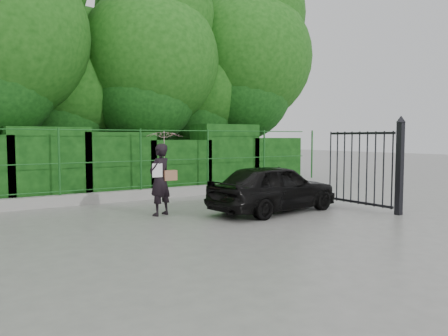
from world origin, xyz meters
TOP-DOWN VIEW (x-y plane):
  - ground at (0.00, 0.00)m, footprint 80.00×80.00m
  - kerb at (0.00, 4.50)m, footprint 14.00×0.25m
  - fence at (0.22, 4.50)m, footprint 14.13×0.06m
  - hedge at (-0.09, 5.50)m, footprint 14.20×1.20m
  - trees at (1.14, 7.74)m, footprint 17.10×6.15m
  - gate at (4.60, -0.72)m, footprint 0.22×2.33m
  - woman at (-0.12, 1.85)m, footprint 0.94×0.87m
  - car at (2.36, 0.74)m, footprint 3.68×1.82m

SIDE VIEW (x-z plane):
  - ground at x=0.00m, z-range 0.00..0.00m
  - kerb at x=0.00m, z-range 0.00..0.30m
  - car at x=2.36m, z-range 0.00..1.20m
  - hedge at x=-0.09m, z-range -0.13..2.16m
  - gate at x=4.60m, z-range 0.01..2.37m
  - fence at x=0.22m, z-range 0.30..2.10m
  - woman at x=-0.12m, z-range 0.28..2.29m
  - trees at x=1.14m, z-range 0.58..8.66m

